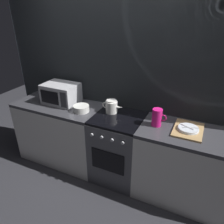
# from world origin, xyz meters

# --- Properties ---
(ground_plane) EXTENTS (8.00, 8.00, 0.00)m
(ground_plane) POSITION_xyz_m (0.00, 0.00, 0.00)
(ground_plane) COLOR #2D2D33
(back_wall) EXTENTS (3.60, 0.05, 2.40)m
(back_wall) POSITION_xyz_m (0.00, 0.32, 1.20)
(back_wall) COLOR gray
(back_wall) RESTS_ON ground_plane
(counter_left) EXTENTS (1.20, 0.60, 0.90)m
(counter_left) POSITION_xyz_m (-0.90, 0.00, 0.45)
(counter_left) COLOR silver
(counter_left) RESTS_ON ground_plane
(stove_unit) EXTENTS (0.60, 0.63, 0.90)m
(stove_unit) POSITION_xyz_m (-0.00, -0.00, 0.45)
(stove_unit) COLOR #4C4C51
(stove_unit) RESTS_ON ground_plane
(counter_right) EXTENTS (1.20, 0.60, 0.90)m
(counter_right) POSITION_xyz_m (0.90, 0.00, 0.45)
(counter_right) COLOR silver
(counter_right) RESTS_ON ground_plane
(microwave) EXTENTS (0.46, 0.35, 0.27)m
(microwave) POSITION_xyz_m (-0.88, 0.06, 1.04)
(microwave) COLOR #B2B2B7
(microwave) RESTS_ON counter_left
(kettle) EXTENTS (0.28, 0.15, 0.17)m
(kettle) POSITION_xyz_m (-0.13, 0.08, 0.98)
(kettle) COLOR white
(kettle) RESTS_ON stove_unit
(mixing_bowl) EXTENTS (0.20, 0.20, 0.08)m
(mixing_bowl) POSITION_xyz_m (-0.49, -0.06, 0.94)
(mixing_bowl) COLOR silver
(mixing_bowl) RESTS_ON counter_left
(pitcher) EXTENTS (0.16, 0.11, 0.20)m
(pitcher) POSITION_xyz_m (0.46, -0.00, 1.00)
(pitcher) COLOR #E5197A
(pitcher) RESTS_ON counter_right
(dish_pile) EXTENTS (0.30, 0.40, 0.06)m
(dish_pile) POSITION_xyz_m (0.80, 0.03, 0.92)
(dish_pile) COLOR tan
(dish_pile) RESTS_ON counter_right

